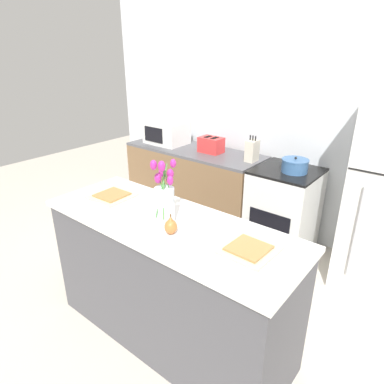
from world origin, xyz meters
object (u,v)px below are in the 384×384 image
Objects in this scene: flower_vase at (165,201)px; plate_setting_right at (248,249)px; plate_setting_left at (112,196)px; microwave at (167,132)px; toaster at (211,145)px; cooking_pot at (295,166)px; pear_figurine at (171,226)px; stove_range at (283,211)px; knife_block at (252,151)px.

plate_setting_right is at bearing 5.33° from flower_vase.
plate_setting_left is 1.82m from microwave.
toaster reaches higher than cooking_pot.
pear_figurine is 1.98m from toaster.
knife_block is (-0.41, 0.02, 0.55)m from stove_range.
plate_setting_right is at bearing 15.58° from pear_figurine.
pear_figurine is at bearing -32.58° from flower_vase.
knife_block reaches higher than toaster.
microwave is at bearing 179.50° from cooking_pot.
microwave is at bearing 132.62° from flower_vase.
toaster is at bearing 2.24° from microwave.
plate_setting_left reaches higher than stove_range.
flower_vase is at bearing -5.17° from plate_setting_left.
stove_range is at bearing 168.24° from cooking_pot.
flower_vase is 1.63m from cooking_pot.
flower_vase reaches higher than toaster.
pear_figurine reaches higher than stove_range.
plate_setting_left is 1.73m from cooking_pot.
pear_figurine is (0.12, -0.07, -0.11)m from flower_vase.
stove_range is at bearing 66.61° from plate_setting_left.
microwave and knife_block have the same top height.
stove_range is at bearing 106.99° from plate_setting_right.
knife_block is at bearing 104.23° from pear_figurine.
plate_setting_left is 1.62m from toaster.
stove_range is 1.84× the size of microwave.
flower_vase reaches higher than cooking_pot.
microwave is (-1.61, 1.70, 0.02)m from pear_figurine.
knife_block is (-0.32, 1.65, -0.11)m from flower_vase.
flower_vase is 2.22m from microwave.
knife_block is (1.18, 0.02, -0.02)m from microwave.
plate_setting_right reaches higher than stove_range.
pear_figurine is 1.69m from cooking_pot.
cooking_pot is 0.49m from knife_block.
pear_figurine is at bearing -46.52° from microwave.
plate_setting_right is (1.16, 0.00, 0.00)m from plate_setting_left.
pear_figurine reaches higher than cooking_pot.
flower_vase is 0.91× the size of microwave.
flower_vase is 1.63× the size of knife_block.
cooking_pot is at bearing 88.37° from pear_figurine.
microwave is (-0.91, 1.58, 0.06)m from plate_setting_left.
toaster is 0.66m from microwave.
cooking_pot is at bearing 64.22° from plate_setting_left.
flower_vase is 1.86m from toaster.
knife_block is at bearing 119.24° from plate_setting_right.
plate_setting_left is 1.05× the size of toaster.
plate_setting_right is at bearing -60.76° from knife_block.
plate_setting_left is at bearing -113.39° from stove_range.
pear_figurine is at bearing -75.77° from knife_block.
microwave is at bearing 133.48° from pear_figurine.
toaster reaches higher than plate_setting_right.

